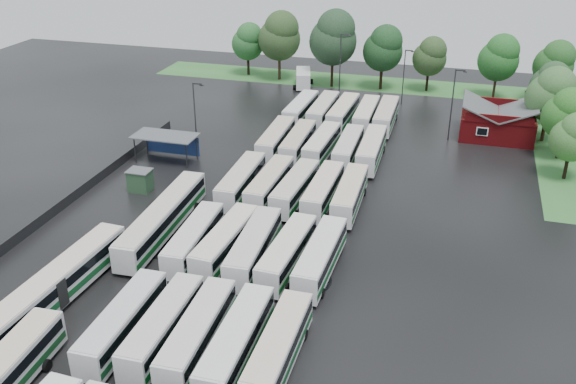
# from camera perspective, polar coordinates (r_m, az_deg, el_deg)

# --- Properties ---
(ground) EXTENTS (160.00, 160.00, 0.00)m
(ground) POSITION_cam_1_polar(r_m,az_deg,el_deg) (61.23, -4.95, -6.58)
(ground) COLOR black
(ground) RESTS_ON ground
(brick_building) EXTENTS (10.07, 8.60, 5.39)m
(brick_building) POSITION_cam_1_polar(r_m,az_deg,el_deg) (96.02, 18.09, 5.74)
(brick_building) COLOR maroon
(brick_building) RESTS_ON ground
(wash_shed) EXTENTS (8.20, 4.20, 3.58)m
(wash_shed) POSITION_cam_1_polar(r_m,az_deg,el_deg) (84.42, -10.73, 4.71)
(wash_shed) COLOR #2D2D30
(wash_shed) RESTS_ON ground
(utility_hut) EXTENTS (2.70, 2.20, 2.62)m
(utility_hut) POSITION_cam_1_polar(r_m,az_deg,el_deg) (76.96, -13.01, 1.02)
(utility_hut) COLOR #244329
(utility_hut) RESTS_ON ground
(grass_strip_north) EXTENTS (80.00, 10.00, 0.01)m
(grass_strip_north) POSITION_cam_1_polar(r_m,az_deg,el_deg) (118.76, 7.18, 9.58)
(grass_strip_north) COLOR #326F2F
(grass_strip_north) RESTS_ON ground
(grass_strip_east) EXTENTS (10.00, 50.00, 0.01)m
(grass_strip_east) POSITION_cam_1_polar(r_m,az_deg,el_deg) (97.66, 23.78, 3.96)
(grass_strip_east) COLOR #326F2F
(grass_strip_east) RESTS_ON ground
(west_fence) EXTENTS (0.10, 50.00, 1.20)m
(west_fence) POSITION_cam_1_polar(r_m,az_deg,el_deg) (76.78, -18.50, -0.35)
(west_fence) COLOR #2D2D30
(west_fence) RESTS_ON ground
(bus_r1c0) EXTENTS (2.58, 11.31, 3.14)m
(bus_r1c0) POSITION_cam_1_polar(r_m,az_deg,el_deg) (52.69, -14.45, -11.13)
(bus_r1c0) COLOR silver
(bus_r1c0) RESTS_ON ground
(bus_r1c1) EXTENTS (2.55, 11.22, 3.11)m
(bus_r1c1) POSITION_cam_1_polar(r_m,az_deg,el_deg) (51.62, -11.04, -11.61)
(bus_r1c1) COLOR silver
(bus_r1c1) RESTS_ON ground
(bus_r1c2) EXTENTS (2.83, 11.49, 3.18)m
(bus_r1c2) POSITION_cam_1_polar(r_m,az_deg,el_deg) (50.45, -8.02, -12.30)
(bus_r1c2) COLOR silver
(bus_r1c2) RESTS_ON ground
(bus_r1c3) EXTENTS (2.65, 11.70, 3.25)m
(bus_r1c3) POSITION_cam_1_polar(r_m,az_deg,el_deg) (49.21, -4.60, -13.17)
(bus_r1c3) COLOR silver
(bus_r1c3) RESTS_ON ground
(bus_r1c4) EXTENTS (2.46, 11.30, 3.14)m
(bus_r1c4) POSITION_cam_1_polar(r_m,az_deg,el_deg) (48.64, -0.83, -13.70)
(bus_r1c4) COLOR silver
(bus_r1c4) RESTS_ON ground
(bus_r2c0) EXTENTS (2.89, 11.29, 3.11)m
(bus_r2c0) POSITION_cam_1_polar(r_m,az_deg,el_deg) (62.61, -8.36, -4.16)
(bus_r2c0) COLOR silver
(bus_r2c0) RESTS_ON ground
(bus_r2c1) EXTENTS (2.98, 11.52, 3.18)m
(bus_r2c1) POSITION_cam_1_polar(r_m,az_deg,el_deg) (61.75, -5.56, -4.41)
(bus_r2c1) COLOR silver
(bus_r2c1) RESTS_ON ground
(bus_r2c2) EXTENTS (3.03, 11.86, 3.27)m
(bus_r2c2) POSITION_cam_1_polar(r_m,az_deg,el_deg) (60.51, -3.07, -4.94)
(bus_r2c2) COLOR silver
(bus_r2c2) RESTS_ON ground
(bus_r2c3) EXTENTS (2.94, 11.37, 3.14)m
(bus_r2c3) POSITION_cam_1_polar(r_m,az_deg,el_deg) (59.74, -0.08, -5.42)
(bus_r2c3) COLOR silver
(bus_r2c3) RESTS_ON ground
(bus_r2c4) EXTENTS (2.65, 11.51, 3.19)m
(bus_r2c4) POSITION_cam_1_polar(r_m,az_deg,el_deg) (59.09, 2.90, -5.80)
(bus_r2c4) COLOR silver
(bus_r2c4) RESTS_ON ground
(bus_r3c0) EXTENTS (2.75, 11.72, 3.25)m
(bus_r3c0) POSITION_cam_1_polar(r_m,az_deg,el_deg) (73.87, -4.19, 0.98)
(bus_r3c0) COLOR silver
(bus_r3c0) RESTS_ON ground
(bus_r3c1) EXTENTS (2.63, 11.41, 3.16)m
(bus_r3c1) POSITION_cam_1_polar(r_m,az_deg,el_deg) (73.10, -1.65, 0.72)
(bus_r3c1) COLOR silver
(bus_r3c1) RESTS_ON ground
(bus_r3c2) EXTENTS (2.93, 11.40, 3.15)m
(bus_r3c2) POSITION_cam_1_polar(r_m,az_deg,el_deg) (72.13, 0.64, 0.36)
(bus_r3c2) COLOR silver
(bus_r3c2) RESTS_ON ground
(bus_r3c3) EXTENTS (2.50, 11.34, 3.15)m
(bus_r3c3) POSITION_cam_1_polar(r_m,az_deg,el_deg) (71.56, 3.12, 0.11)
(bus_r3c3) COLOR silver
(bus_r3c3) RESTS_ON ground
(bus_r3c4) EXTENTS (2.69, 11.40, 3.16)m
(bus_r3c4) POSITION_cam_1_polar(r_m,az_deg,el_deg) (70.99, 5.52, -0.19)
(bus_r3c4) COLOR silver
(bus_r3c4) RESTS_ON ground
(bus_r4c0) EXTENTS (2.83, 11.74, 3.25)m
(bus_r4c0) POSITION_cam_1_polar(r_m,az_deg,el_deg) (85.95, -1.09, 4.69)
(bus_r4c0) COLOR silver
(bus_r4c0) RESTS_ON ground
(bus_r4c1) EXTENTS (2.63, 11.33, 3.14)m
(bus_r4c1) POSITION_cam_1_polar(r_m,az_deg,el_deg) (85.08, 0.89, 4.43)
(bus_r4c1) COLOR silver
(bus_r4c1) RESTS_ON ground
(bus_r4c2) EXTENTS (2.76, 11.26, 3.11)m
(bus_r4c2) POSITION_cam_1_polar(r_m,az_deg,el_deg) (84.55, 3.03, 4.24)
(bus_r4c2) COLOR silver
(bus_r4c2) RESTS_ON ground
(bus_r4c3) EXTENTS (2.61, 11.24, 3.11)m
(bus_r4c3) POSITION_cam_1_polar(r_m,az_deg,el_deg) (83.63, 5.36, 3.91)
(bus_r4c3) COLOR silver
(bus_r4c3) RESTS_ON ground
(bus_r4c4) EXTENTS (2.76, 11.78, 3.27)m
(bus_r4c4) POSITION_cam_1_polar(r_m,az_deg,el_deg) (83.27, 7.42, 3.77)
(bus_r4c4) COLOR silver
(bus_r4c4) RESTS_ON ground
(bus_r5c0) EXTENTS (2.72, 11.71, 3.25)m
(bus_r5c0) POSITION_cam_1_polar(r_m,az_deg,el_deg) (97.93, 1.15, 7.36)
(bus_r5c0) COLOR silver
(bus_r5c0) RESTS_ON ground
(bus_r5c1) EXTENTS (2.53, 11.76, 3.27)m
(bus_r5c1) POSITION_cam_1_polar(r_m,az_deg,el_deg) (97.49, 3.13, 7.25)
(bus_r5c1) COLOR silver
(bus_r5c1) RESTS_ON ground
(bus_r5c2) EXTENTS (2.83, 11.87, 3.29)m
(bus_r5c2) POSITION_cam_1_polar(r_m,az_deg,el_deg) (96.73, 4.92, 7.05)
(bus_r5c2) COLOR silver
(bus_r5c2) RESTS_ON ground
(bus_r5c3) EXTENTS (2.65, 11.51, 3.19)m
(bus_r5c3) POSITION_cam_1_polar(r_m,az_deg,el_deg) (96.31, 6.97, 6.83)
(bus_r5c3) COLOR silver
(bus_r5c3) RESTS_ON ground
(bus_r5c4) EXTENTS (2.70, 11.80, 3.27)m
(bus_r5c4) POSITION_cam_1_polar(r_m,az_deg,el_deg) (96.07, 8.69, 6.71)
(bus_r5c4) COLOR silver
(bus_r5c4) RESTS_ON ground
(artic_bus_west_b) EXTENTS (3.11, 17.74, 3.28)m
(artic_bus_west_b) POSITION_cam_1_polar(r_m,az_deg,el_deg) (66.78, -11.05, -2.27)
(artic_bus_west_b) COLOR silver
(artic_bus_west_b) RESTS_ON ground
(artic_bus_west_c) EXTENTS (3.39, 17.78, 3.28)m
(artic_bus_west_c) POSITION_cam_1_polar(r_m,az_deg,el_deg) (58.47, -19.86, -7.80)
(artic_bus_west_c) COLOR silver
(artic_bus_west_c) RESTS_ON ground
(minibus) EXTENTS (4.07, 7.03, 2.89)m
(minibus) POSITION_cam_1_polar(r_m,az_deg,el_deg) (115.39, 1.36, 10.12)
(minibus) COLOR white
(minibus) RESTS_ON ground
(tree_north_0) EXTENTS (5.96, 5.96, 9.86)m
(tree_north_0) POSITION_cam_1_polar(r_m,az_deg,el_deg) (122.10, -3.55, 13.24)
(tree_north_0) COLOR black
(tree_north_0) RESTS_ON ground
(tree_north_1) EXTENTS (7.61, 7.61, 12.60)m
(tree_north_1) POSITION_cam_1_polar(r_m,az_deg,el_deg) (118.22, -0.71, 13.75)
(tree_north_1) COLOR #3C281A
(tree_north_1) RESTS_ON ground
(tree_north_2) EXTENTS (8.25, 8.25, 13.67)m
(tree_north_2) POSITION_cam_1_polar(r_m,az_deg,el_deg) (113.81, 4.11, 13.57)
(tree_north_2) COLOR black
(tree_north_2) RESTS_ON ground
(tree_north_3) EXTENTS (6.85, 6.85, 11.35)m
(tree_north_3) POSITION_cam_1_polar(r_m,az_deg,el_deg) (113.57, 8.52, 12.56)
(tree_north_3) COLOR black
(tree_north_3) RESTS_ON ground
(tree_north_4) EXTENTS (5.78, 5.78, 9.58)m
(tree_north_4) POSITION_cam_1_polar(r_m,az_deg,el_deg) (114.21, 12.55, 11.72)
(tree_north_4) COLOR black
(tree_north_4) RESTS_ON ground
(tree_north_5) EXTENTS (6.64, 6.64, 10.99)m
(tree_north_5) POSITION_cam_1_polar(r_m,az_deg,el_deg) (112.34, 18.30, 11.30)
(tree_north_5) COLOR #392318
(tree_north_5) RESTS_ON ground
(tree_north_6) EXTENTS (5.39, 5.38, 8.91)m
(tree_north_6) POSITION_cam_1_polar(r_m,az_deg,el_deg) (116.09, 22.65, 10.38)
(tree_north_6) COLOR black
(tree_north_6) RESTS_ON ground
(tree_east_0) EXTENTS (5.20, 5.20, 8.62)m
(tree_east_0) POSITION_cam_1_polar(r_m,az_deg,el_deg) (83.58, 24.07, 4.52)
(tree_east_0) COLOR black
(tree_east_0) RESTS_ON ground
(tree_east_1) EXTENTS (5.84, 5.84, 9.67)m
(tree_east_1) POSITION_cam_1_polar(r_m,az_deg,el_deg) (89.66, 23.54, 6.43)
(tree_east_1) COLOR black
(tree_east_1) RESTS_ON ground
(tree_east_2) EXTENTS (6.50, 6.50, 10.76)m
(tree_east_2) POSITION_cam_1_polar(r_m,az_deg,el_deg) (95.06, 22.40, 8.09)
(tree_east_2) COLOR #312313
(tree_east_2) RESTS_ON ground
(tree_east_3) EXTENTS (5.73, 5.73, 9.49)m
(tree_east_3) POSITION_cam_1_polar(r_m,az_deg,el_deg) (103.15, 22.31, 8.91)
(tree_east_3) COLOR #372612
(tree_east_3) RESTS_ON ground
(tree_east_4) EXTENTS (6.37, 6.37, 10.54)m
(tree_east_4) POSITION_cam_1_polar(r_m,az_deg,el_deg) (113.01, 22.65, 10.55)
(tree_east_4) COLOR black
(tree_east_4) RESTS_ON ground
(lamp_post_ne) EXTENTS (1.57, 0.31, 10.18)m
(lamp_post_ne) POSITION_cam_1_polar(r_m,az_deg,el_deg) (91.53, 14.50, 7.93)
(lamp_post_ne) COLOR #2D2D30
(lamp_post_ne) RESTS_ON ground
(lamp_post_nw) EXTENTS (1.51, 0.29, 9.80)m
(lamp_post_nw) POSITION_cam_1_polar(r_m,az_deg,el_deg) (84.75, -8.20, 6.93)
(lamp_post_nw) COLOR #2D2D30
(lamp_post_nw) RESTS_ON ground
(lamp_post_back_w) EXTENTS (1.65, 0.32, 10.70)m
(lamp_post_back_w) POSITION_cam_1_polar(r_m,az_deg,el_deg) (108.53, 4.74, 11.55)
(lamp_post_back_w) COLOR #2D2D30
(lamp_post_back_w) RESTS_ON ground
(lamp_post_back_e) EXTENTS (1.39, 0.27, 9.00)m
(lamp_post_back_e) POSITION_cam_1_polar(r_m,az_deg,el_deg) (106.10, 10.32, 10.35)
(lamp_post_back_e) COLOR #2D2D30
(lamp_post_back_e) RESTS_ON ground
(puddle_2) EXTENTS (6.59, 6.59, 0.01)m
(puddle_2) POSITION_cam_1_polar(r_m,az_deg,el_deg) (66.18, -11.75, -4.40)
(puddle_2) COLOR black
(puddle_2) RESTS_ON ground
(puddle_3) EXTENTS (5.12, 5.12, 0.01)m
(puddle_3) POSITION_cam_1_polar(r_m,az_deg,el_deg) (58.99, 1.44, -7.85)
(puddle_3) COLOR black
(puddle_3) RESTS_ON ground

